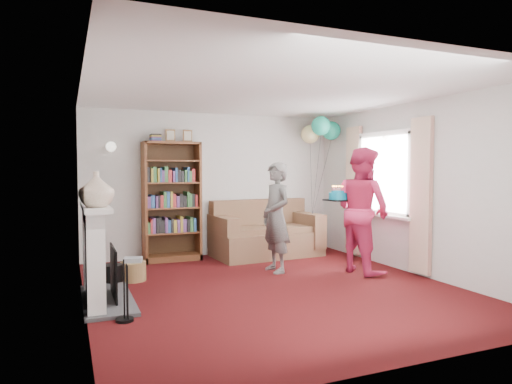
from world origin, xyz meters
name	(u,v)px	position (x,y,z in m)	size (l,w,h in m)	color
ground	(272,288)	(0.00, 0.00, 0.00)	(5.00, 5.00, 0.00)	black
wall_back	(214,184)	(0.00, 2.51, 1.25)	(4.50, 0.02, 2.50)	silver
wall_left	(82,195)	(-2.26, 0.00, 1.25)	(0.02, 5.00, 2.50)	silver
wall_right	(414,188)	(2.26, 0.00, 1.25)	(0.02, 5.00, 2.50)	silver
ceiling	(273,91)	(0.00, 0.00, 2.50)	(4.50, 5.00, 0.01)	white
fireplace	(99,258)	(-2.09, 0.19, 0.51)	(0.55, 1.80, 1.12)	#3F3F42
window_bay	(384,189)	(2.21, 0.60, 1.20)	(0.14, 2.02, 2.20)	white
wall_sconce	(111,147)	(-1.75, 2.36, 1.88)	(0.16, 0.23, 0.16)	gold
bookcase	(171,202)	(-0.81, 2.30, 0.96)	(0.93, 0.42, 2.18)	#472B14
sofa	(265,235)	(0.80, 2.07, 0.36)	(1.83, 0.97, 0.97)	brown
wicker_basket	(133,270)	(-1.60, 1.09, 0.14)	(0.34, 0.34, 0.32)	olive
person_striped	(276,217)	(0.44, 0.84, 0.81)	(0.59, 0.39, 1.62)	black
person_magenta	(363,210)	(1.61, 0.33, 0.92)	(0.89, 0.70, 1.84)	#C72754
birthday_cake	(338,196)	(1.28, 0.47, 1.13)	(0.33, 0.33, 0.22)	black
balloons	(321,130)	(1.84, 1.94, 2.22)	(0.67, 0.72, 1.76)	#3F3F3F
mantel_vase	(96,189)	(-2.12, -0.15, 1.31)	(0.36, 0.36, 0.38)	beige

